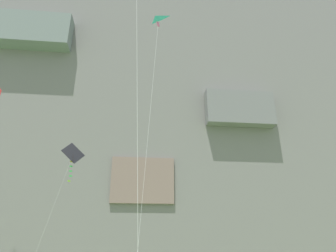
# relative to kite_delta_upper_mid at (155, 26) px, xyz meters

# --- Properties ---
(cliff_face) EXTENTS (180.00, 35.27, 74.50)m
(cliff_face) POSITION_rel_kite_delta_upper_mid_xyz_m (0.14, 52.14, 18.49)
(cliff_face) COLOR slate
(cliff_face) RESTS_ON ground
(kite_delta_upper_mid) EXTENTS (1.76, 3.37, 19.52)m
(kite_delta_upper_mid) POSITION_rel_kite_delta_upper_mid_xyz_m (0.00, 0.00, 0.00)
(kite_delta_upper_mid) COLOR #38B2D1
(kite_delta_upper_mid) RESTS_ON ground
(kite_diamond_upper_left) EXTENTS (3.64, 1.53, 12.85)m
(kite_diamond_upper_left) POSITION_rel_kite_delta_upper_mid_xyz_m (-8.08, 12.92, -7.36)
(kite_diamond_upper_left) COLOR black
(kite_diamond_upper_left) RESTS_ON ground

